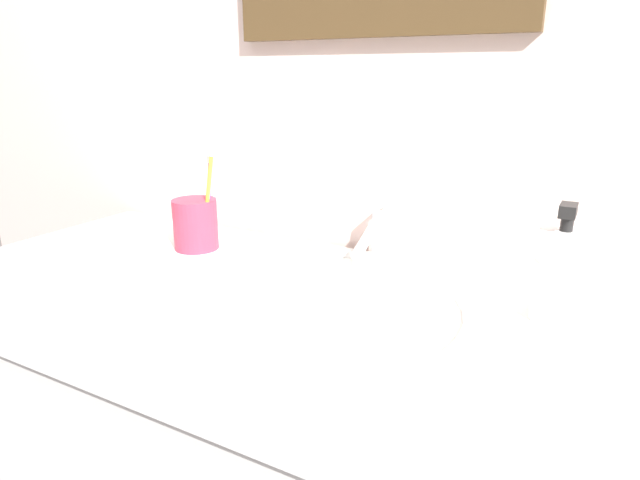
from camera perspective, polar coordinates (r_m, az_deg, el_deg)
tiled_wall_back at (r=1.00m, az=6.38°, el=15.54°), size 2.46×0.04×2.40m
sink_basin at (r=0.79m, az=-1.06°, el=-8.89°), size 0.48×0.48×0.09m
faucet at (r=0.96m, az=5.74°, el=0.61°), size 0.02×0.14×0.10m
toothbrush_cup at (r=1.04m, az=-13.09°, el=1.64°), size 0.08×0.08×0.09m
toothbrush_yellow at (r=1.00m, az=-11.78°, el=5.22°), size 0.04×0.02×0.20m
toothbrush_purple at (r=1.02m, az=-11.73°, el=5.05°), size 0.03×0.02×0.18m
soap_dispenser at (r=0.78m, az=24.11°, el=-3.34°), size 0.07×0.07×0.16m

